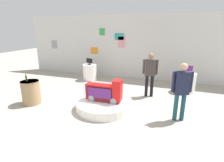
# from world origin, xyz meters

# --- Properties ---
(ground_plane) EXTENTS (30.00, 30.00, 0.00)m
(ground_plane) POSITION_xyz_m (0.00, 0.00, 0.00)
(ground_plane) COLOR #A8A091
(back_wall_display) EXTENTS (11.63, 0.13, 3.20)m
(back_wall_display) POSITION_xyz_m (-0.01, 4.27, 1.60)
(back_wall_display) COLOR silver
(back_wall_display) RESTS_ON ground
(main_display_pedestal) EXTENTS (1.84, 1.84, 0.28)m
(main_display_pedestal) POSITION_xyz_m (0.28, 0.28, 0.14)
(main_display_pedestal) COLOR white
(main_display_pedestal) RESTS_ON ground
(novelty_firetruck_tv) EXTENTS (1.16, 0.42, 0.74)m
(novelty_firetruck_tv) POSITION_xyz_m (0.30, 0.28, 0.58)
(novelty_firetruck_tv) COLOR gray
(novelty_firetruck_tv) RESTS_ON main_display_pedestal
(display_pedestal_left_rear) EXTENTS (0.68, 0.68, 0.79)m
(display_pedestal_left_rear) POSITION_xyz_m (-1.65, 3.15, 0.40)
(display_pedestal_left_rear) COLOR white
(display_pedestal_left_rear) RESTS_ON ground
(tv_on_left_rear) EXTENTS (0.37, 0.18, 0.31)m
(tv_on_left_rear) POSITION_xyz_m (-1.65, 3.15, 0.96)
(tv_on_left_rear) COLOR black
(tv_on_left_rear) RESTS_ON display_pedestal_left_rear
(display_pedestal_center_rear) EXTENTS (0.70, 0.70, 0.79)m
(display_pedestal_center_rear) POSITION_xyz_m (2.88, 2.89, 0.40)
(display_pedestal_center_rear) COLOR white
(display_pedestal_center_rear) RESTS_ON ground
(tv_on_center_rear) EXTENTS (0.37, 0.17, 0.33)m
(tv_on_center_rear) POSITION_xyz_m (2.88, 2.88, 0.98)
(tv_on_center_rear) COLOR black
(tv_on_center_rear) RESTS_ON display_pedestal_center_rear
(side_table_round) EXTENTS (0.63, 0.63, 0.82)m
(side_table_round) POSITION_xyz_m (-2.26, -0.18, 0.42)
(side_table_round) COLOR #9E7F56
(side_table_round) RESTS_ON ground
(bottle_on_side_table) EXTENTS (0.06, 0.06, 0.25)m
(bottle_on_side_table) POSITION_xyz_m (-2.36, -0.20, 0.92)
(bottle_on_side_table) COLOR #195926
(bottle_on_side_table) RESTS_ON side_table_round
(shopper_browsing_near_truck) EXTENTS (0.54, 0.30, 1.67)m
(shopper_browsing_near_truck) POSITION_xyz_m (2.56, 0.29, 0.97)
(shopper_browsing_near_truck) COLOR #194751
(shopper_browsing_near_truck) RESTS_ON ground
(shopper_browsing_rear) EXTENTS (0.55, 0.25, 1.67)m
(shopper_browsing_rear) POSITION_xyz_m (1.50, 1.86, 0.98)
(shopper_browsing_rear) COLOR black
(shopper_browsing_rear) RESTS_ON ground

